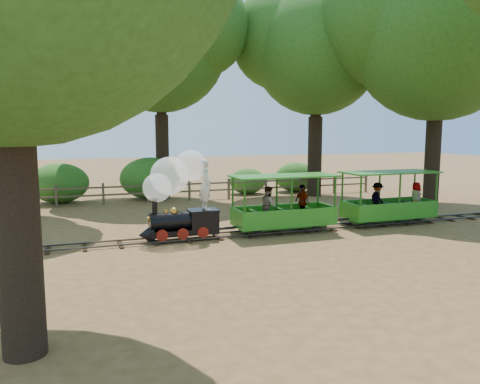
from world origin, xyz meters
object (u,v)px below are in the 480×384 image
object	(u,v)px
carriage_front	(283,209)
fence	(209,188)
locomotive	(177,189)
carriage_rear	(390,203)

from	to	relation	value
carriage_front	fence	distance (m)	8.03
locomotive	carriage_rear	distance (m)	7.80
carriage_rear	fence	world-z (taller)	carriage_rear
locomotive	carriage_rear	bearing A→B (deg)	-0.48
locomotive	fence	bearing A→B (deg)	67.69
locomotive	carriage_rear	world-z (taller)	locomotive
carriage_front	carriage_rear	distance (m)	4.23
fence	carriage_rear	bearing A→B (deg)	-60.65
locomotive	carriage_front	xyz separation A→B (m)	(3.53, -0.08, -0.82)
carriage_front	fence	xyz separation A→B (m)	(-0.27, 8.02, -0.20)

